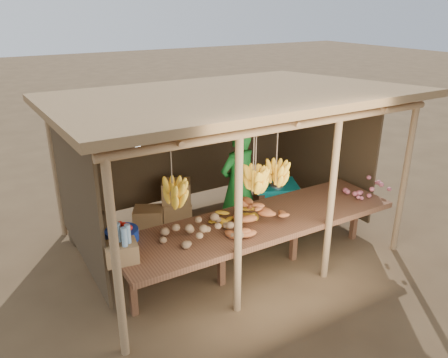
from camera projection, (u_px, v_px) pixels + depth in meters
ground at (224, 241)px, 6.83m from camera, size 60.00×60.00×0.00m
stall_structure at (218, 122)px, 6.09m from camera, size 4.70×3.50×2.43m
counter at (260, 224)px, 5.80m from camera, size 3.90×1.05×0.80m
potato_heap at (203, 225)px, 5.24m from camera, size 1.09×0.87×0.36m
sweet_potato_heap at (258, 213)px, 5.57m from camera, size 0.95×0.58×0.36m
onion_heap at (369, 182)px, 6.52m from camera, size 0.84×0.64×0.35m
banana_pile at (241, 210)px, 5.64m from camera, size 0.61×0.40×0.35m
tomato_basin at (122, 234)px, 5.24m from camera, size 0.40×0.40×0.21m
bottle_box at (121, 248)px, 4.78m from camera, size 0.39×0.33×0.44m
vendor at (238, 184)px, 6.66m from camera, size 0.71×0.53×1.79m
tarp_crate at (275, 201)px, 7.40m from camera, size 0.91×0.86×0.86m
carton_stack at (168, 207)px, 7.21m from camera, size 1.09×0.53×0.74m
burlap_sacks at (92, 228)px, 6.77m from camera, size 0.73×0.38×0.52m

